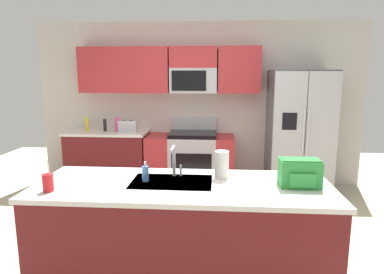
# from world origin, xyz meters

# --- Properties ---
(ground_plane) EXTENTS (9.00, 9.00, 0.00)m
(ground_plane) POSITION_xyz_m (0.00, 0.00, 0.00)
(ground_plane) COLOR beige
(ground_plane) RESTS_ON ground
(kitchen_wall_unit) EXTENTS (5.20, 0.43, 2.60)m
(kitchen_wall_unit) POSITION_xyz_m (-0.14, 2.08, 1.47)
(kitchen_wall_unit) COLOR beige
(kitchen_wall_unit) RESTS_ON ground
(back_counter) EXTENTS (1.27, 0.63, 0.90)m
(back_counter) POSITION_xyz_m (-1.43, 1.80, 0.45)
(back_counter) COLOR maroon
(back_counter) RESTS_ON ground
(range_oven) EXTENTS (1.36, 0.61, 1.10)m
(range_oven) POSITION_xyz_m (-0.11, 1.80, 0.44)
(range_oven) COLOR #B7BABF
(range_oven) RESTS_ON ground
(refrigerator) EXTENTS (0.90, 0.76, 1.85)m
(refrigerator) POSITION_xyz_m (1.53, 1.73, 0.93)
(refrigerator) COLOR #4C4F54
(refrigerator) RESTS_ON ground
(island_counter) EXTENTS (2.45, 0.91, 0.90)m
(island_counter) POSITION_xyz_m (0.03, -0.71, 0.45)
(island_counter) COLOR maroon
(island_counter) RESTS_ON ground
(toaster) EXTENTS (0.28, 0.16, 0.18)m
(toaster) POSITION_xyz_m (-1.08, 1.75, 0.99)
(toaster) COLOR #B7BABF
(toaster) RESTS_ON back_counter
(pepper_mill) EXTENTS (0.05, 0.05, 0.19)m
(pepper_mill) POSITION_xyz_m (-1.46, 1.80, 1.00)
(pepper_mill) COLOR black
(pepper_mill) RESTS_ON back_counter
(bottle_yellow) EXTENTS (0.06, 0.06, 0.22)m
(bottle_yellow) POSITION_xyz_m (-1.75, 1.79, 1.01)
(bottle_yellow) COLOR yellow
(bottle_yellow) RESTS_ON back_counter
(bottle_pink) EXTENTS (0.07, 0.07, 0.23)m
(bottle_pink) POSITION_xyz_m (-1.25, 1.77, 1.01)
(bottle_pink) COLOR #EA4C93
(bottle_pink) RESTS_ON back_counter
(sink_faucet) EXTENTS (0.08, 0.21, 0.28)m
(sink_faucet) POSITION_xyz_m (-0.06, -0.52, 1.07)
(sink_faucet) COLOR #B7BABF
(sink_faucet) RESTS_ON island_counter
(drink_cup_red) EXTENTS (0.08, 0.08, 0.26)m
(drink_cup_red) POSITION_xyz_m (-0.99, -0.96, 0.97)
(drink_cup_red) COLOR red
(drink_cup_red) RESTS_ON island_counter
(soap_dispenser) EXTENTS (0.06, 0.06, 0.17)m
(soap_dispenser) POSITION_xyz_m (-0.29, -0.66, 0.97)
(soap_dispenser) COLOR #4C8CD8
(soap_dispenser) RESTS_ON island_counter
(paper_towel_roll) EXTENTS (0.12, 0.12, 0.24)m
(paper_towel_roll) POSITION_xyz_m (0.35, -0.52, 1.02)
(paper_towel_roll) COLOR white
(paper_towel_roll) RESTS_ON island_counter
(backpack) EXTENTS (0.32, 0.22, 0.23)m
(backpack) POSITION_xyz_m (0.98, -0.70, 1.02)
(backpack) COLOR green
(backpack) RESTS_ON island_counter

